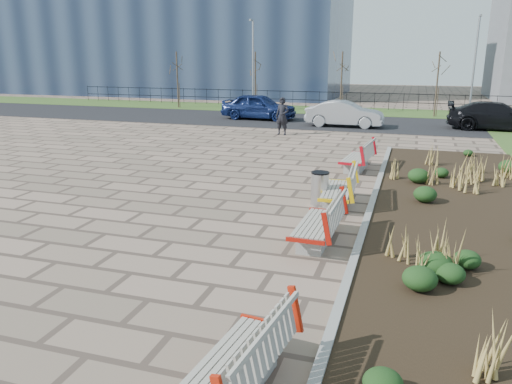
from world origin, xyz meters
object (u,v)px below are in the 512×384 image
(car_blue, at_px, (259,106))
(car_silver, at_px, (345,114))
(bench_a, at_px, (233,358))
(bench_d, at_px, (357,156))
(bench_c, at_px, (337,187))
(bench_b, at_px, (317,221))
(lamp_west, at_px, (253,67))
(lamp_east, at_px, (474,69))
(car_black, at_px, (497,116))
(litter_bin, at_px, (320,189))
(pedestrian, at_px, (282,116))

(car_blue, distance_m, car_silver, 5.65)
(bench_a, xyz_separation_m, bench_d, (0.00, 12.50, 0.00))
(bench_c, height_order, bench_d, same)
(bench_b, bearing_deg, lamp_west, 112.39)
(car_blue, bearing_deg, car_silver, -101.67)
(bench_b, relative_size, car_silver, 0.50)
(car_blue, height_order, lamp_east, lamp_east)
(car_blue, bearing_deg, car_black, -87.59)
(car_silver, bearing_deg, bench_c, -172.12)
(bench_c, distance_m, bench_d, 4.41)
(bench_a, relative_size, litter_bin, 2.35)
(bench_a, distance_m, car_blue, 25.59)
(bench_c, height_order, litter_bin, bench_c)
(bench_a, distance_m, lamp_east, 29.18)
(car_black, relative_size, lamp_east, 0.84)
(bench_c, distance_m, lamp_west, 22.58)
(bench_d, bearing_deg, bench_b, -84.15)
(pedestrian, relative_size, car_silver, 0.44)
(pedestrian, bearing_deg, car_black, 30.76)
(bench_b, distance_m, pedestrian, 14.75)
(car_black, bearing_deg, litter_bin, 161.37)
(litter_bin, height_order, pedestrian, pedestrian)
(bench_a, xyz_separation_m, bench_c, (0.00, 8.09, 0.00))
(bench_c, xyz_separation_m, car_black, (5.97, 16.03, 0.25))
(litter_bin, height_order, car_black, car_black)
(bench_d, bearing_deg, bench_c, -84.15)
(lamp_west, bearing_deg, car_silver, -38.43)
(litter_bin, bearing_deg, bench_b, -80.86)
(bench_c, xyz_separation_m, litter_bin, (-0.45, -0.10, -0.05))
(bench_b, relative_size, car_black, 0.42)
(bench_a, height_order, bench_d, same)
(car_silver, xyz_separation_m, lamp_east, (6.87, 5.66, 2.32))
(bench_c, xyz_separation_m, bench_d, (0.00, 4.41, 0.00))
(litter_bin, relative_size, lamp_west, 0.15)
(lamp_west, xyz_separation_m, lamp_east, (14.00, 0.00, 0.00))
(car_blue, relative_size, car_black, 0.91)
(pedestrian, distance_m, lamp_east, 13.49)
(pedestrian, xyz_separation_m, lamp_east, (9.44, 9.39, 2.11))
(bench_d, bearing_deg, lamp_east, 78.64)
(bench_b, bearing_deg, bench_c, 91.39)
(bench_b, relative_size, bench_c, 1.00)
(bench_d, xyz_separation_m, lamp_west, (-9.00, 16.14, 2.54))
(bench_a, height_order, pedestrian, pedestrian)
(litter_bin, xyz_separation_m, car_black, (6.42, 16.13, 0.30))
(car_black, xyz_separation_m, lamp_east, (-0.97, 4.52, 2.29))
(bench_b, height_order, car_blue, car_blue)
(car_black, height_order, lamp_east, lamp_east)
(bench_b, height_order, car_black, car_black)
(bench_a, bearing_deg, lamp_east, 86.91)
(bench_a, xyz_separation_m, car_black, (5.97, 24.12, 0.25))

